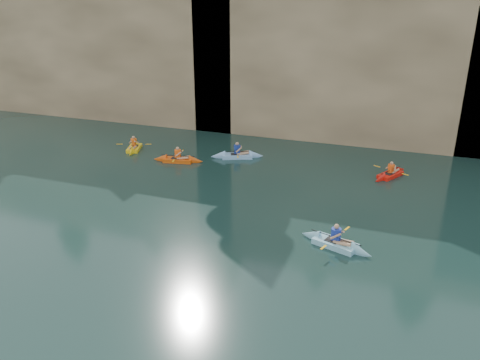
% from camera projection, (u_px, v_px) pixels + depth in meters
% --- Properties ---
extents(ground, '(160.00, 160.00, 0.00)m').
position_uv_depth(ground, '(192.00, 317.00, 15.47)').
color(ground, black).
rests_on(ground, ground).
extents(cliff, '(70.00, 16.00, 12.00)m').
position_uv_depth(cliff, '(344.00, 47.00, 39.51)').
color(cliff, tan).
rests_on(cliff, ground).
extents(cliff_slab_west, '(26.00, 2.40, 10.56)m').
position_uv_depth(cliff_slab_west, '(93.00, 56.00, 39.79)').
color(cliff_slab_west, tan).
rests_on(cliff_slab_west, ground).
extents(cliff_slab_center, '(24.00, 2.40, 11.40)m').
position_uv_depth(cliff_slab_center, '(357.00, 62.00, 32.50)').
color(cliff_slab_center, tan).
rests_on(cliff_slab_center, ground).
extents(sea_cave_west, '(4.50, 1.00, 4.00)m').
position_uv_depth(sea_cave_west, '(113.00, 97.00, 39.76)').
color(sea_cave_west, black).
rests_on(sea_cave_west, ground).
extents(sea_cave_center, '(3.50, 1.00, 3.20)m').
position_uv_depth(sea_cave_center, '(270.00, 115.00, 35.36)').
color(sea_cave_center, black).
rests_on(sea_cave_center, ground).
extents(sea_cave_east, '(5.00, 1.00, 4.50)m').
position_uv_depth(sea_cave_east, '(475.00, 123.00, 30.59)').
color(sea_cave_east, black).
rests_on(sea_cave_east, ground).
extents(kayaker_orange, '(3.37, 2.42, 1.25)m').
position_uv_depth(kayaker_orange, '(178.00, 160.00, 30.15)').
color(kayaker_orange, '#D94E0D').
rests_on(kayaker_orange, ground).
extents(kayaker_ltblue_near, '(3.38, 2.45, 1.30)m').
position_uv_depth(kayaker_ltblue_near, '(335.00, 243.00, 19.84)').
color(kayaker_ltblue_near, '#81C2D9').
rests_on(kayaker_ltblue_near, ground).
extents(kayaker_red_far, '(2.09, 3.11, 1.16)m').
position_uv_depth(kayaker_red_far, '(390.00, 174.00, 27.66)').
color(kayaker_red_far, red).
rests_on(kayaker_red_far, ground).
extents(kayaker_yellow, '(2.32, 3.09, 1.24)m').
position_uv_depth(kayaker_yellow, '(134.00, 148.00, 32.54)').
color(kayaker_yellow, yellow).
rests_on(kayaker_yellow, ground).
extents(kayaker_ltblue_mid, '(3.53, 2.42, 1.33)m').
position_uv_depth(kayaker_ltblue_mid, '(237.00, 155.00, 30.91)').
color(kayaker_ltblue_mid, '#88B7E4').
rests_on(kayaker_ltblue_mid, ground).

